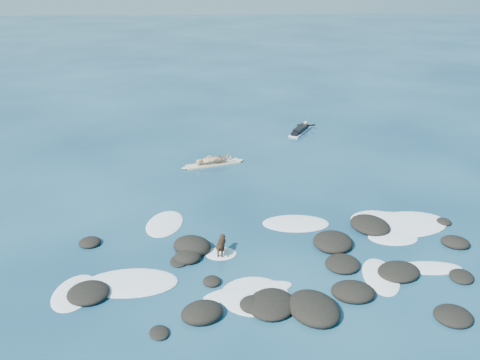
{
  "coord_description": "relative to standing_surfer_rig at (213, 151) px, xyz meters",
  "views": [
    {
      "loc": [
        -1.79,
        -16.46,
        9.55
      ],
      "look_at": [
        -0.77,
        4.0,
        0.9
      ],
      "focal_mm": 40.0,
      "sensor_mm": 36.0,
      "label": 1
    }
  ],
  "objects": [
    {
      "name": "breaking_foam",
      "position": [
        3.05,
        -8.3,
        -0.72
      ],
      "size": [
        14.26,
        7.37,
        0.12
      ],
      "color": "white",
      "rests_on": "ground"
    },
    {
      "name": "ground",
      "position": [
        1.89,
        -8.1,
        -0.73
      ],
      "size": [
        160.0,
        160.0,
        0.0
      ],
      "primitive_type": "plane",
      "color": "#0A2642",
      "rests_on": "ground"
    },
    {
      "name": "paddling_surfer_rig",
      "position": [
        5.12,
        5.01,
        -0.57
      ],
      "size": [
        1.79,
        2.48,
        0.46
      ],
      "rotation": [
        0.0,
        0.0,
        1.05
      ],
      "color": "silver",
      "rests_on": "ground"
    },
    {
      "name": "reef_rocks",
      "position": [
        2.72,
        -9.94,
        -0.62
      ],
      "size": [
        14.2,
        7.23,
        0.61
      ],
      "color": "black",
      "rests_on": "ground"
    },
    {
      "name": "dog",
      "position": [
        0.25,
        -8.56,
        -0.3
      ],
      "size": [
        0.38,
        1.02,
        0.65
      ],
      "rotation": [
        0.0,
        0.0,
        1.38
      ],
      "color": "black",
      "rests_on": "ground"
    },
    {
      "name": "standing_surfer_rig",
      "position": [
        0.0,
        0.0,
        0.0
      ],
      "size": [
        3.16,
        1.4,
        1.84
      ],
      "rotation": [
        0.0,
        0.0,
        0.33
      ],
      "color": "beige",
      "rests_on": "ground"
    }
  ]
}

